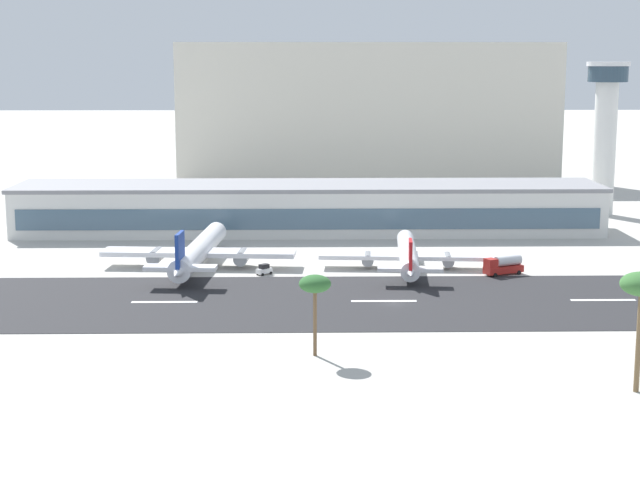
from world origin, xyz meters
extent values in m
plane|color=#B2AFA8|center=(0.00, 0.00, 0.00)|extent=(1400.00, 1400.00, 0.00)
cube|color=#262628|center=(0.00, 1.71, 0.04)|extent=(800.00, 42.31, 0.08)
cube|color=white|center=(-41.64, 1.71, 0.09)|extent=(12.00, 1.20, 0.01)
cube|color=white|center=(-1.57, 1.71, 0.09)|extent=(12.00, 1.20, 0.01)
cube|color=white|center=(38.74, 1.71, 0.09)|extent=(12.00, 1.20, 0.01)
cube|color=silver|center=(-14.74, 77.98, 5.66)|extent=(147.35, 24.41, 11.33)
cube|color=#476075|center=(-14.74, 65.62, 5.10)|extent=(142.93, 0.30, 5.10)
cube|color=gray|center=(-14.74, 77.98, 11.83)|extent=(148.82, 24.65, 1.00)
cylinder|color=silver|center=(68.68, 104.33, 18.69)|extent=(6.29, 6.29, 37.39)
cylinder|color=#2D4251|center=(68.68, 104.33, 39.56)|extent=(11.02, 11.02, 4.34)
cylinder|color=silver|center=(68.68, 104.33, 42.33)|extent=(11.90, 11.90, 1.20)
cube|color=beige|center=(7.25, 184.24, 24.68)|extent=(134.64, 24.86, 49.35)
cylinder|color=white|center=(-38.40, 34.40, 3.55)|extent=(8.05, 46.01, 4.58)
sphere|color=white|center=(-36.66, 57.23, 3.55)|extent=(4.35, 4.35, 4.35)
cone|color=white|center=(-40.14, 11.57, 3.55)|extent=(4.74, 8.53, 4.12)
cube|color=white|center=(-38.47, 33.49, 3.09)|extent=(41.51, 9.98, 1.01)
cylinder|color=gray|center=(-29.25, 32.79, 2.29)|extent=(3.46, 6.62, 2.98)
cylinder|color=gray|center=(-47.69, 34.19, 2.29)|extent=(3.46, 6.62, 2.98)
cube|color=white|center=(-40.01, 13.40, 4.01)|extent=(14.22, 4.83, 0.81)
cube|color=navy|center=(-40.01, 13.40, 7.21)|extent=(1.20, 6.22, 7.33)
cylinder|color=black|center=(-38.58, 32.12, 0.63)|extent=(0.82, 0.82, 1.26)
cylinder|color=white|center=(5.90, 32.04, 2.97)|extent=(6.72, 38.47, 3.83)
sphere|color=white|center=(7.35, 51.13, 2.97)|extent=(3.64, 3.64, 3.64)
cone|color=white|center=(4.45, 12.95, 2.97)|extent=(3.96, 7.13, 3.45)
cube|color=white|center=(5.84, 31.28, 2.58)|extent=(37.78, 8.57, 0.84)
cylinder|color=gray|center=(14.24, 30.64, 1.91)|extent=(2.89, 5.53, 2.49)
cylinder|color=gray|center=(-2.56, 31.92, 1.91)|extent=(2.89, 5.53, 2.49)
cube|color=white|center=(4.56, 14.48, 3.35)|extent=(12.94, 4.11, 0.67)
cube|color=red|center=(4.56, 14.48, 6.03)|extent=(1.00, 5.20, 6.13)
cylinder|color=black|center=(5.75, 30.13, 0.53)|extent=(0.69, 0.69, 1.05)
cube|color=#B2231E|center=(24.82, 24.25, 1.15)|extent=(8.80, 5.97, 1.40)
cylinder|color=silver|center=(25.75, 24.68, 2.90)|extent=(6.12, 4.36, 2.10)
cube|color=#B2231E|center=(21.90, 22.87, 2.75)|extent=(2.86, 3.03, 1.80)
cylinder|color=black|center=(21.58, 24.15, 0.45)|extent=(0.93, 0.64, 0.90)
cylinder|color=black|center=(22.69, 21.80, 0.45)|extent=(0.93, 0.64, 0.90)
cylinder|color=black|center=(26.96, 26.69, 0.45)|extent=(0.93, 0.64, 0.90)
cylinder|color=black|center=(28.07, 24.34, 0.45)|extent=(0.93, 0.64, 0.90)
cube|color=white|center=(-24.32, 25.40, 0.80)|extent=(3.44, 3.35, 1.00)
cube|color=black|center=(-24.32, 25.40, 1.75)|extent=(2.28, 2.24, 0.90)
cylinder|color=black|center=(-25.69, 25.22, 0.30)|extent=(0.63, 0.61, 0.60)
cylinder|color=black|center=(-24.60, 24.05, 0.30)|extent=(0.63, 0.61, 0.60)
cylinder|color=black|center=(-24.04, 26.75, 0.30)|extent=(0.63, 0.61, 0.60)
cylinder|color=black|center=(-22.96, 25.57, 0.30)|extent=(0.63, 0.61, 0.60)
cylinder|color=brown|center=(27.91, -49.49, 7.34)|extent=(0.73, 0.73, 14.69)
cylinder|color=brown|center=(-14.64, -32.11, 5.49)|extent=(0.55, 0.55, 10.99)
ellipsoid|color=#2D602D|center=(-14.64, -32.11, 10.99)|extent=(4.79, 4.79, 2.64)
camera|label=1|loc=(-16.59, -176.93, 43.66)|focal=56.49mm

